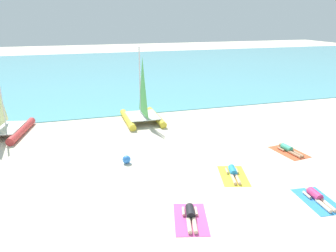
{
  "coord_description": "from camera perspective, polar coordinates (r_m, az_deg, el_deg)",
  "views": [
    {
      "loc": [
        -4.56,
        -9.88,
        6.54
      ],
      "look_at": [
        0.0,
        5.21,
        1.2
      ],
      "focal_mm": 35.06,
      "sensor_mm": 36.0,
      "label": 1
    }
  ],
  "objects": [
    {
      "name": "ground_plane",
      "position": [
        21.42,
        -3.71,
        0.89
      ],
      "size": [
        120.0,
        120.0,
        0.0
      ],
      "primitive_type": "plane",
      "color": "beige"
    },
    {
      "name": "ocean_water",
      "position": [
        42.21,
        -10.56,
        9.52
      ],
      "size": [
        120.0,
        40.0,
        0.05
      ],
      "primitive_type": "cube",
      "color": "#5BB2C1",
      "rests_on": "ground"
    },
    {
      "name": "sailboat_yellow",
      "position": [
        21.06,
        -4.5,
        2.56
      ],
      "size": [
        2.3,
        3.6,
        4.7
      ],
      "rotation": [
        0.0,
        0.0,
        -0.0
      ],
      "color": "yellow",
      "rests_on": "ground"
    },
    {
      "name": "sailboat_red",
      "position": [
        20.85,
        -26.92,
        0.46
      ],
      "size": [
        3.15,
        4.2,
        4.93
      ],
      "rotation": [
        0.0,
        0.0,
        -0.21
      ],
      "color": "#CC3838",
      "rests_on": "ground"
    },
    {
      "name": "towel_leftmost",
      "position": [
        11.54,
        3.96,
        -15.83
      ],
      "size": [
        1.57,
        2.13,
        0.01
      ],
      "primitive_type": "cube",
      "rotation": [
        0.0,
        0.0,
        -0.27
      ],
      "color": "#D84C99",
      "rests_on": "ground"
    },
    {
      "name": "sunbather_leftmost",
      "position": [
        11.52,
        3.94,
        -15.13
      ],
      "size": [
        0.79,
        1.55,
        0.3
      ],
      "rotation": [
        0.0,
        0.0,
        -0.27
      ],
      "color": "black",
      "rests_on": "towel_leftmost"
    },
    {
      "name": "towel_center_left",
      "position": [
        14.49,
        11.29,
        -8.49
      ],
      "size": [
        1.58,
        2.13,
        0.01
      ],
      "primitive_type": "cube",
      "rotation": [
        0.0,
        0.0,
        -0.28
      ],
      "color": "yellow",
      "rests_on": "ground"
    },
    {
      "name": "sunbather_center_left",
      "position": [
        14.49,
        11.27,
        -7.93
      ],
      "size": [
        0.81,
        1.55,
        0.3
      ],
      "rotation": [
        0.0,
        0.0,
        -0.28
      ],
      "color": "#268CCC",
      "rests_on": "towel_center_left"
    },
    {
      "name": "towel_center_right",
      "position": [
        13.67,
        24.58,
        -11.72
      ],
      "size": [
        1.26,
        1.99,
        0.01
      ],
      "primitive_type": "cube",
      "rotation": [
        0.0,
        0.0,
        -0.09
      ],
      "color": "#338CD8",
      "rests_on": "ground"
    },
    {
      "name": "sunbather_center_right",
      "position": [
        13.65,
        24.48,
        -11.13
      ],
      "size": [
        0.58,
        1.57,
        0.3
      ],
      "rotation": [
        0.0,
        0.0,
        -0.09
      ],
      "color": "#D83372",
      "rests_on": "towel_center_right"
    },
    {
      "name": "towel_rightmost",
      "position": [
        17.63,
        20.31,
        -4.26
      ],
      "size": [
        1.31,
        2.01,
        0.01
      ],
      "primitive_type": "cube",
      "rotation": [
        0.0,
        0.0,
        0.12
      ],
      "color": "#EA5933",
      "rests_on": "ground"
    },
    {
      "name": "sunbather_rightmost",
      "position": [
        17.63,
        20.2,
        -3.81
      ],
      "size": [
        0.59,
        1.57,
        0.3
      ],
      "rotation": [
        0.0,
        0.0,
        0.12
      ],
      "color": "#3FB28C",
      "rests_on": "towel_rightmost"
    },
    {
      "name": "beach_ball",
      "position": [
        15.4,
        -7.22,
        -5.79
      ],
      "size": [
        0.38,
        0.38,
        0.38
      ],
      "primitive_type": "sphere",
      "color": "#337FE5",
      "rests_on": "ground"
    }
  ]
}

